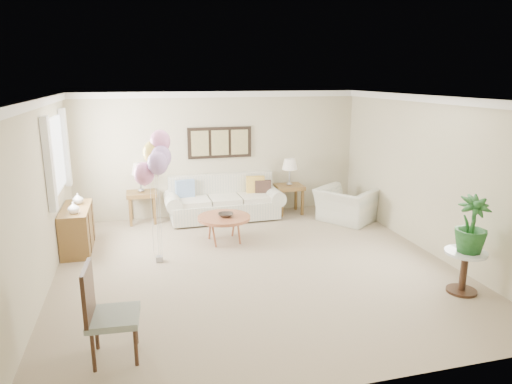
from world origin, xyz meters
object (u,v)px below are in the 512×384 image
armchair (345,205)px  accent_chair (105,311)px  balloon_cluster (155,158)px  sofa (224,202)px  coffee_table (224,218)px

armchair → accent_chair: bearing=94.9°
armchair → balloon_cluster: 4.21m
sofa → coffee_table: (-0.26, -1.39, 0.09)m
accent_chair → coffee_table: bearing=59.7°
accent_chair → sofa: bearing=65.1°
accent_chair → balloon_cluster: 2.82m
sofa → armchair: bearing=-19.4°
sofa → armchair: size_ratio=2.31×
accent_chair → armchair: bearing=39.6°
armchair → balloon_cluster: size_ratio=0.50×
sofa → accent_chair: bearing=-114.9°
armchair → accent_chair: size_ratio=1.00×
sofa → armchair: (2.37, -0.83, -0.01)m
armchair → accent_chair: (-4.47, -3.70, 0.20)m
coffee_table → balloon_cluster: (-1.16, -0.66, 1.25)m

